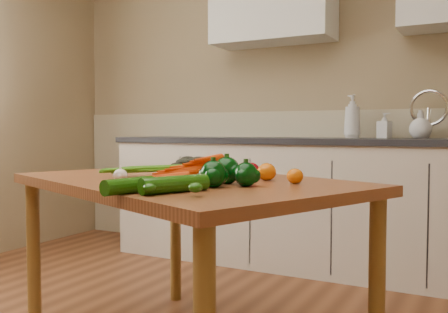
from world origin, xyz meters
name	(u,v)px	position (x,y,z in m)	size (l,w,h in m)	color
room	(67,47)	(0.00, 0.17, 1.25)	(4.04, 5.04, 2.64)	brown
counter_run	(306,201)	(0.21, 2.19, 0.46)	(2.84, 0.64, 1.14)	beige
table	(184,199)	(0.24, 0.56, 0.67)	(1.65, 1.37, 0.76)	brown
soap_bottle_a	(352,116)	(0.49, 2.33, 1.05)	(0.12, 0.12, 0.30)	silver
soap_bottle_b	(384,126)	(0.71, 2.33, 0.99)	(0.08, 0.08, 0.17)	silver
soap_bottle_c	(420,124)	(0.94, 2.31, 0.99)	(0.14, 0.14, 0.18)	silver
carrot_bunch	(175,170)	(0.21, 0.55, 0.79)	(0.26, 0.20, 0.07)	#EB4205
leafy_greens	(191,159)	(0.00, 1.01, 0.81)	(0.20, 0.18, 0.10)	black
garlic_bulb	(120,175)	(0.07, 0.37, 0.78)	(0.05, 0.05, 0.05)	silver
pepper_a	(227,170)	(0.48, 0.48, 0.81)	(0.10, 0.10, 0.10)	black
pepper_b	(246,174)	(0.58, 0.43, 0.80)	(0.08, 0.08, 0.08)	black
pepper_c	(213,174)	(0.50, 0.35, 0.80)	(0.09, 0.09, 0.09)	black
tomato_a	(251,171)	(0.48, 0.69, 0.79)	(0.07, 0.07, 0.07)	#87020B
tomato_b	(267,172)	(0.57, 0.65, 0.79)	(0.07, 0.07, 0.07)	#DE6105
tomato_c	(295,176)	(0.71, 0.59, 0.78)	(0.06, 0.06, 0.06)	#DE6105
zucchini_a	(175,184)	(0.46, 0.16, 0.78)	(0.05, 0.05, 0.23)	#134207
zucchini_b	(129,186)	(0.35, 0.08, 0.78)	(0.05, 0.05, 0.19)	#134207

